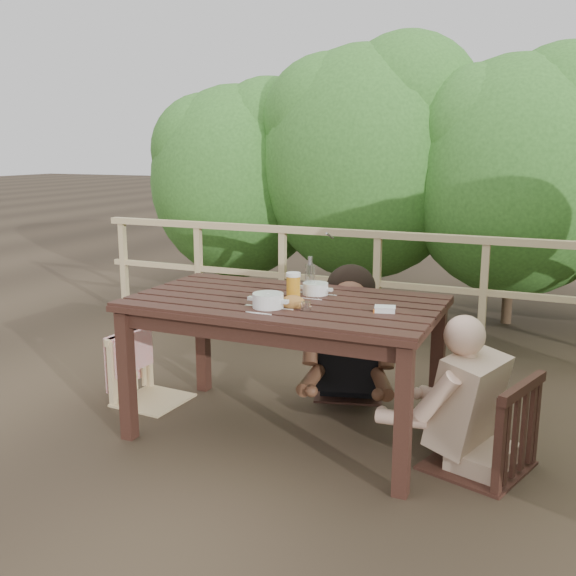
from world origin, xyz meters
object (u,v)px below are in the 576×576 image
at_px(table, 285,369).
at_px(diner_right, 490,348).
at_px(chair_right, 482,378).
at_px(chair_far, 351,330).
at_px(soup_far, 315,290).
at_px(bread_roll, 293,303).
at_px(woman, 352,293).
at_px(soup_near, 268,302).
at_px(butter_tub, 385,311).
at_px(chair_left, 150,339).
at_px(beer_glass, 293,286).
at_px(bottle, 310,277).
at_px(tumbler, 306,308).

xyz_separation_m(table, diner_right, (1.17, 0.02, 0.27)).
xyz_separation_m(table, chair_right, (1.14, 0.02, 0.10)).
distance_m(chair_far, soup_far, 0.72).
distance_m(chair_right, bread_roll, 1.09).
bearing_deg(woman, soup_near, 66.56).
relative_size(woman, butter_tub, 12.93).
xyz_separation_m(chair_left, butter_tub, (1.66, -0.17, 0.41)).
bearing_deg(woman, butter_tub, 103.38).
bearing_deg(diner_right, beer_glass, 106.52).
height_order(bottle, butter_tub, bottle).
height_order(woman, bottle, woman).
bearing_deg(chair_right, bottle, -79.58).
relative_size(soup_near, beer_glass, 1.76).
relative_size(table, tumbler, 26.50).
distance_m(chair_left, tumbler, 1.36).
relative_size(chair_left, tumbler, 13.16).
xyz_separation_m(woman, bread_roll, (-0.04, -0.96, 0.14)).
distance_m(chair_far, diner_right, 1.29).
height_order(woman, diner_right, woman).
distance_m(soup_near, beer_glass, 0.29).
height_order(bread_roll, tumbler, bread_roll).
height_order(chair_far, woman, woman).
height_order(soup_near, beer_glass, beer_glass).
bearing_deg(butter_tub, bottle, 142.29).
bearing_deg(diner_right, table, 109.43).
xyz_separation_m(table, woman, (0.16, 0.81, 0.31)).
distance_m(beer_glass, butter_tub, 0.61).
xyz_separation_m(table, chair_far, (0.16, 0.79, 0.05)).
bearing_deg(butter_tub, soup_near, -179.55).
bearing_deg(table, soup_near, -90.41).
xyz_separation_m(chair_left, soup_near, (1.03, -0.32, 0.43)).
relative_size(chair_far, chair_right, 0.91).
distance_m(chair_far, butter_tub, 1.04).
distance_m(table, bread_roll, 0.50).
distance_m(chair_far, soup_near, 1.10).
bearing_deg(tumbler, soup_far, 104.04).
height_order(diner_right, tumbler, diner_right).
distance_m(chair_left, chair_right, 2.18).
bearing_deg(beer_glass, chair_left, 177.74).
height_order(table, chair_right, chair_right).
distance_m(chair_right, woman, 1.27).
relative_size(soup_far, bottle, 1.04).
relative_size(chair_far, butter_tub, 8.28).
bearing_deg(chair_left, bread_roll, -98.77).
bearing_deg(chair_right, butter_tub, -61.94).
relative_size(chair_left, beer_glass, 5.37).
distance_m(chair_left, chair_far, 1.38).
height_order(beer_glass, butter_tub, beer_glass).
relative_size(chair_far, soup_far, 3.57).
xyz_separation_m(diner_right, bottle, (-1.08, 0.14, 0.27)).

